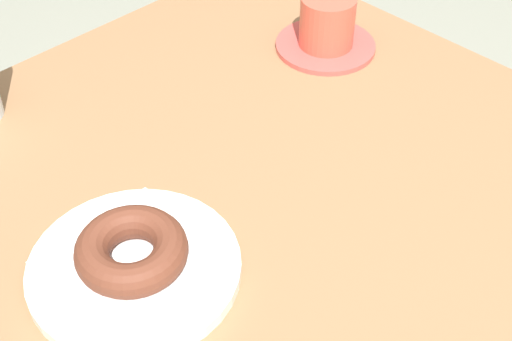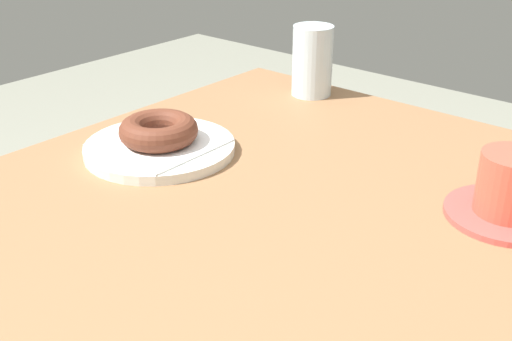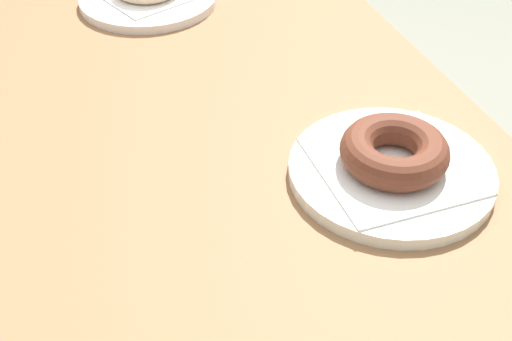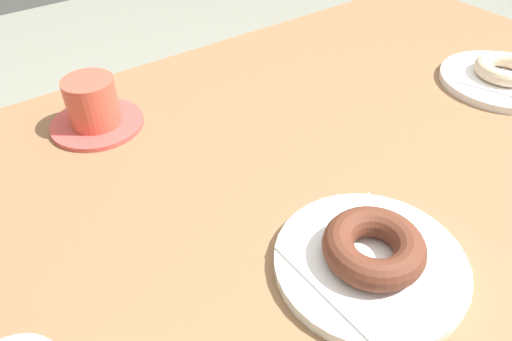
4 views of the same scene
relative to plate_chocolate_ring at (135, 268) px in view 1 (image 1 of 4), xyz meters
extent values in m
cube|color=#8C6341|center=(-0.19, -0.23, -0.03)|extent=(1.29, 0.82, 0.05)
cylinder|color=#996C4C|center=(0.37, -0.55, -0.42)|extent=(0.06, 0.06, 0.72)
cylinder|color=white|center=(0.00, 0.00, 0.00)|extent=(0.24, 0.24, 0.02)
cube|color=white|center=(0.00, 0.00, 0.01)|extent=(0.17, 0.17, 0.00)
torus|color=brown|center=(0.00, 0.00, 0.03)|extent=(0.12, 0.12, 0.04)
cylinder|color=#D44E47|center=(0.15, -0.49, 0.00)|extent=(0.16, 0.16, 0.01)
cylinder|color=#D5523E|center=(0.15, -0.49, 0.04)|extent=(0.08, 0.08, 0.08)
cylinder|color=black|center=(0.15, -0.49, 0.08)|extent=(0.07, 0.07, 0.00)
camera|label=1|loc=(-0.46, 0.27, 0.62)|focal=50.81mm
camera|label=2|loc=(-0.60, -0.71, 0.40)|focal=45.01mm
camera|label=3|loc=(0.51, -0.34, 0.49)|focal=47.09mm
camera|label=4|loc=(0.34, 0.23, 0.47)|focal=34.05mm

